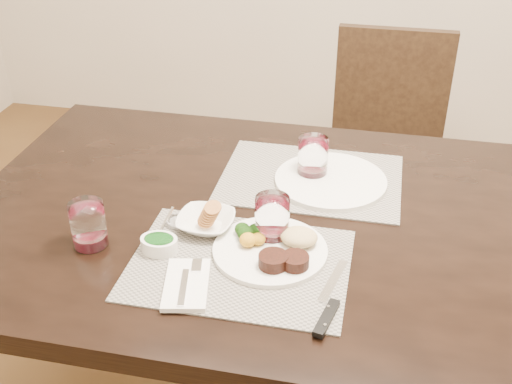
% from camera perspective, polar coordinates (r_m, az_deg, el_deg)
% --- Properties ---
extents(dining_table, '(2.00, 1.00, 0.75)m').
position_cam_1_polar(dining_table, '(1.55, 10.72, -5.56)').
color(dining_table, black).
rests_on(dining_table, ground).
extents(chair_far, '(0.42, 0.42, 0.90)m').
position_cam_1_polar(chair_far, '(2.44, 11.45, 4.38)').
color(chair_far, black).
rests_on(chair_far, ground).
extents(placemat_near, '(0.46, 0.34, 0.00)m').
position_cam_1_polar(placemat_near, '(1.36, -1.48, -6.44)').
color(placemat_near, gray).
rests_on(placemat_near, dining_table).
extents(placemat_far, '(0.46, 0.34, 0.00)m').
position_cam_1_polar(placemat_far, '(1.67, 4.91, 1.19)').
color(placemat_far, gray).
rests_on(placemat_far, dining_table).
extents(dinner_plate, '(0.25, 0.25, 0.04)m').
position_cam_1_polar(dinner_plate, '(1.38, 1.72, -5.04)').
color(dinner_plate, silver).
rests_on(dinner_plate, placemat_near).
extents(napkin_fork, '(0.12, 0.17, 0.02)m').
position_cam_1_polar(napkin_fork, '(1.31, -6.19, -8.15)').
color(napkin_fork, white).
rests_on(napkin_fork, placemat_near).
extents(steak_knife, '(0.05, 0.24, 0.01)m').
position_cam_1_polar(steak_knife, '(1.25, 6.44, -10.25)').
color(steak_knife, white).
rests_on(steak_knife, placemat_near).
extents(cracker_bowl, '(0.13, 0.13, 0.06)m').
position_cam_1_polar(cracker_bowl, '(1.46, -4.47, -2.64)').
color(cracker_bowl, silver).
rests_on(cracker_bowl, placemat_near).
extents(sauce_ramekin, '(0.08, 0.12, 0.06)m').
position_cam_1_polar(sauce_ramekin, '(1.40, -8.59, -4.57)').
color(sauce_ramekin, silver).
rests_on(sauce_ramekin, placemat_near).
extents(wine_glass_near, '(0.08, 0.08, 0.10)m').
position_cam_1_polar(wine_glass_near, '(1.41, 1.45, -2.57)').
color(wine_glass_near, white).
rests_on(wine_glass_near, placemat_near).
extents(far_plate, '(0.29, 0.29, 0.01)m').
position_cam_1_polar(far_plate, '(1.65, 6.65, 1.02)').
color(far_plate, silver).
rests_on(far_plate, placemat_far).
extents(wine_glass_far, '(0.08, 0.08, 0.11)m').
position_cam_1_polar(wine_glass_far, '(1.65, 5.06, 2.86)').
color(wine_glass_far, white).
rests_on(wine_glass_far, placemat_far).
extents(wine_glass_side, '(0.08, 0.08, 0.11)m').
position_cam_1_polar(wine_glass_side, '(1.44, -14.65, -3.01)').
color(wine_glass_side, white).
rests_on(wine_glass_side, dining_table).
extents(salt_cellar, '(0.05, 0.05, 0.02)m').
position_cam_1_polar(salt_cellar, '(1.49, -7.02, -2.72)').
color(salt_cellar, white).
rests_on(salt_cellar, dining_table).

